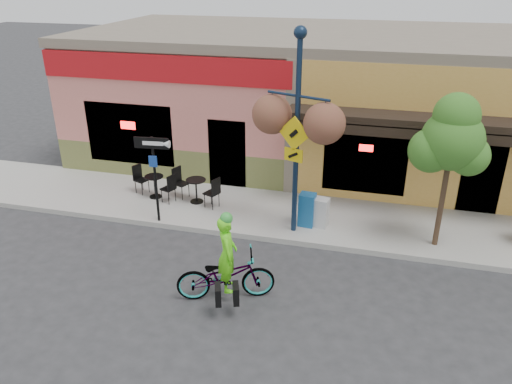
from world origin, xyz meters
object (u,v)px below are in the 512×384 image
one_way_sign (156,180)px  newspaper_box_blue (307,210)px  cyclist_rider (228,264)px  street_tree (447,172)px  newspaper_box_grey (321,213)px  bicycle (226,276)px  building (340,96)px  lamp_post (297,136)px

one_way_sign → newspaper_box_blue: bearing=5.4°
one_way_sign → newspaper_box_blue: (3.98, 0.76, -0.75)m
cyclist_rider → street_tree: 5.64m
cyclist_rider → newspaper_box_grey: bearing=-43.6°
bicycle → cyclist_rider: bearing=-110.0°
building → bicycle: bearing=-98.0°
bicycle → newspaper_box_blue: 3.63m
bicycle → one_way_sign: 3.94m
building → cyclist_rider: size_ratio=10.66×
building → lamp_post: lamp_post is taller
building → street_tree: bearing=-63.2°
lamp_post → street_tree: lamp_post is taller
cyclist_rider → one_way_sign: (-2.84, 2.67, 0.51)m
one_way_sign → street_tree: street_tree is taller
newspaper_box_blue → cyclist_rider: bearing=-103.5°
lamp_post → one_way_sign: bearing=-155.0°
newspaper_box_grey → street_tree: (2.94, -0.24, 1.56)m
building → cyclist_rider: 9.70m
building → newspaper_box_grey: size_ratio=22.66×
bicycle → one_way_sign: bearing=26.3°
cyclist_rider → newspaper_box_grey: 3.80m
newspaper_box_grey → building: bearing=101.7°
cyclist_rider → newspaper_box_grey: cyclist_rider is taller
lamp_post → street_tree: 3.66m
lamp_post → newspaper_box_blue: 2.20m
one_way_sign → newspaper_box_grey: bearing=5.0°
building → lamp_post: (-0.43, -6.45, 0.51)m
bicycle → street_tree: 5.76m
one_way_sign → street_tree: bearing=-1.0°
newspaper_box_blue → street_tree: 3.64m
newspaper_box_blue → newspaper_box_grey: newspaper_box_blue is taller
bicycle → street_tree: bearing=-74.3°
lamp_post → newspaper_box_blue: lamp_post is taller
bicycle → newspaper_box_blue: bearing=-39.2°
newspaper_box_grey → cyclist_rider: bearing=-104.2°
lamp_post → street_tree: size_ratio=1.33×
cyclist_rider → street_tree: size_ratio=0.44×
bicycle → street_tree: (4.50, 3.23, 1.56)m
cyclist_rider → newspaper_box_grey: size_ratio=2.13×
cyclist_rider → building: bearing=-27.7°
lamp_post → one_way_sign: 3.97m
bicycle → newspaper_box_blue: (1.19, 3.43, 0.06)m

